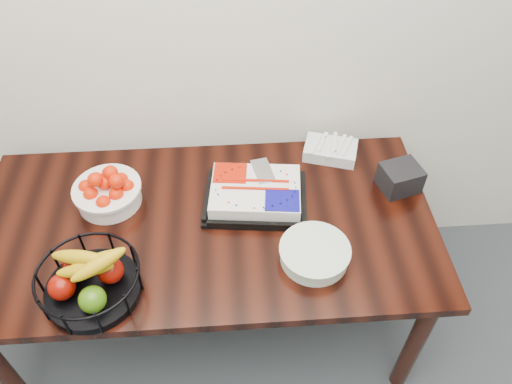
{
  "coord_description": "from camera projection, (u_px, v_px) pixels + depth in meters",
  "views": [
    {
      "loc": [
        0.11,
        0.73,
        2.25
      ],
      "look_at": [
        0.2,
        2.07,
        0.83
      ],
      "focal_mm": 35.0,
      "sensor_mm": 36.0,
      "label": 1
    }
  ],
  "objects": [
    {
      "name": "cake_tray",
      "position": [
        256.0,
        194.0,
        2.0
      ],
      "size": [
        0.44,
        0.36,
        0.08
      ],
      "color": "black",
      "rests_on": "table"
    },
    {
      "name": "napkin_box",
      "position": [
        400.0,
        178.0,
        2.04
      ],
      "size": [
        0.18,
        0.17,
        0.11
      ],
      "primitive_type": "cube",
      "rotation": [
        0.0,
        0.0,
        0.27
      ],
      "color": "black",
      "rests_on": "table"
    },
    {
      "name": "tangerine_bowl",
      "position": [
        107.0,
        189.0,
        1.97
      ],
      "size": [
        0.27,
        0.27,
        0.17
      ],
      "color": "white",
      "rests_on": "table"
    },
    {
      "name": "fork_bag",
      "position": [
        330.0,
        150.0,
        2.19
      ],
      "size": [
        0.26,
        0.21,
        0.06
      ],
      "color": "silver",
      "rests_on": "table"
    },
    {
      "name": "plate_stack",
      "position": [
        314.0,
        254.0,
        1.81
      ],
      "size": [
        0.26,
        0.26,
        0.06
      ],
      "color": "white",
      "rests_on": "table"
    },
    {
      "name": "fruit_basket",
      "position": [
        89.0,
        280.0,
        1.68
      ],
      "size": [
        0.35,
        0.35,
        0.19
      ],
      "color": "black",
      "rests_on": "table"
    },
    {
      "name": "table",
      "position": [
        207.0,
        236.0,
        2.01
      ],
      "size": [
        1.8,
        0.9,
        0.75
      ],
      "color": "black",
      "rests_on": "ground"
    }
  ]
}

